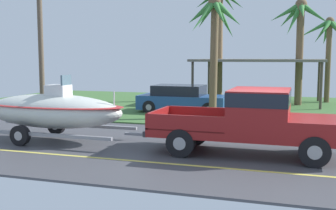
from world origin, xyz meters
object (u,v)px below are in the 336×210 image
palm_tree_near_right (329,37)px  palm_tree_far_left (220,18)px  parked_sedan_near (182,99)px  carport_awning (259,61)px  pickup_truck_towing (258,119)px  boat_on_trailer (52,111)px  palm_tree_far_right (214,28)px  palm_tree_mid (300,25)px  utility_pole (40,24)px

palm_tree_near_right → palm_tree_far_left: bearing=-175.1°
parked_sedan_near → carport_awning: 6.40m
pickup_truck_towing → parked_sedan_near: size_ratio=1.29×
boat_on_trailer → palm_tree_far_left: size_ratio=0.88×
palm_tree_far_right → palm_tree_far_left: bearing=99.3°
parked_sedan_near → palm_tree_near_right: size_ratio=0.85×
boat_on_trailer → palm_tree_near_right: (9.25, 14.84, 2.91)m
boat_on_trailer → palm_tree_far_left: (2.81, 14.28, 4.14)m
boat_on_trailer → palm_tree_far_left: bearing=78.9°
pickup_truck_towing → palm_tree_far_right: size_ratio=1.02×
pickup_truck_towing → boat_on_trailer: (-6.75, 0.00, -0.04)m
palm_tree_far_right → palm_tree_near_right: bearing=57.5°
boat_on_trailer → palm_tree_mid: bearing=59.0°
carport_awning → palm_tree_mid: bearing=-14.7°
boat_on_trailer → palm_tree_mid: 15.23m
palm_tree_near_right → utility_pole: bearing=-143.1°
palm_tree_far_right → pickup_truck_towing: bearing=-68.0°
utility_pole → palm_tree_far_right: bearing=11.8°
pickup_truck_towing → carport_awning: 13.46m
palm_tree_far_left → palm_tree_far_right: (1.24, -7.61, -1.11)m
palm_tree_near_right → palm_tree_mid: 2.75m
palm_tree_mid → palm_tree_far_left: (-4.82, 1.57, 0.64)m
boat_on_trailer → utility_pole: size_ratio=0.77×
carport_awning → palm_tree_mid: (2.28, -0.60, 1.99)m
palm_tree_mid → pickup_truck_towing: bearing=-93.9°
pickup_truck_towing → boat_on_trailer: boat_on_trailer is taller
boat_on_trailer → carport_awning: 14.42m
boat_on_trailer → palm_tree_near_right: 17.73m
boat_on_trailer → palm_tree_near_right: size_ratio=1.24×
pickup_truck_towing → palm_tree_far_left: bearing=105.4°
boat_on_trailer → carport_awning: (5.35, 13.30, 1.51)m
pickup_truck_towing → palm_tree_far_left: size_ratio=0.78×
pickup_truck_towing → boat_on_trailer: size_ratio=0.89×
pickup_truck_towing → palm_tree_near_right: size_ratio=1.10×
palm_tree_far_left → boat_on_trailer: bearing=-101.1°
pickup_truck_towing → palm_tree_near_right: (2.50, 14.84, 2.87)m
carport_awning → palm_tree_near_right: palm_tree_near_right is taller
palm_tree_far_left → utility_pole: 11.40m
palm_tree_far_right → palm_tree_mid: bearing=59.4°
parked_sedan_near → palm_tree_mid: 8.12m
pickup_truck_towing → boat_on_trailer: 6.75m
boat_on_trailer → palm_tree_far_right: 8.38m
boat_on_trailer → palm_tree_mid: palm_tree_mid is taller
palm_tree_mid → palm_tree_far_left: palm_tree_far_left is taller
parked_sedan_near → pickup_truck_towing: bearing=-60.5°
palm_tree_far_right → utility_pole: utility_pole is taller
palm_tree_near_right → palm_tree_mid: (-1.63, -2.13, 0.60)m
palm_tree_near_right → palm_tree_far_right: (-5.20, -8.16, 0.12)m
carport_awning → palm_tree_far_right: (-1.30, -6.63, 1.52)m
palm_tree_near_right → utility_pole: size_ratio=0.62×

